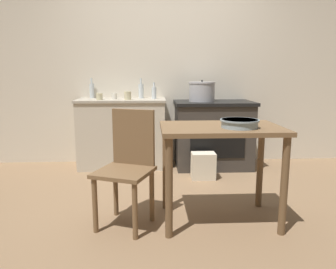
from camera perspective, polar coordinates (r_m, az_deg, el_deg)
The scene contains 15 objects.
ground_plane at distance 3.12m, azimuth 0.45°, elevation -11.96°, with size 14.00×14.00×0.00m, color #896B4C.
wall_back at distance 4.46m, azimuth -0.75°, elevation 11.61°, with size 8.00×0.07×2.55m.
counter_cabinet at distance 4.25m, azimuth -8.00°, elevation 0.25°, with size 1.11×0.54×0.88m.
stove at distance 4.26m, azimuth 7.83°, elevation 0.08°, with size 0.99×0.66×0.85m.
work_table at distance 2.63m, azimuth 9.12°, elevation -1.54°, with size 0.94×0.63×0.79m.
chair at distance 2.61m, azimuth -7.01°, elevation -5.15°, with size 0.52×0.52×0.91m.
flour_sack at distance 3.79m, azimuth 6.15°, elevation -5.44°, with size 0.27×0.19×0.30m, color beige.
stock_pot at distance 4.16m, azimuth 5.91°, elevation 7.44°, with size 0.33×0.33×0.27m.
mixing_bowl_large at distance 2.55m, azimuth 12.35°, elevation 1.98°, with size 0.30×0.30×0.06m.
bottle_far_left at distance 4.45m, azimuth -13.13°, elevation 7.49°, with size 0.06×0.06×0.26m.
bottle_left at distance 4.20m, azimuth -2.45°, elevation 7.33°, with size 0.06×0.06×0.21m.
bottle_mid_left at distance 4.31m, azimuth -4.72°, elevation 7.64°, with size 0.07×0.07×0.26m.
cup_center_left at distance 4.07m, azimuth -7.03°, elevation 6.74°, with size 0.09×0.09×0.10m, color beige.
cup_center at distance 4.17m, azimuth -9.33°, elevation 6.59°, with size 0.07×0.07×0.08m, color silver.
cup_center_right at distance 4.12m, azimuth -11.86°, elevation 6.49°, with size 0.08×0.08×0.08m, color beige.
Camera 1 is at (-0.17, -2.87, 1.19)m, focal length 35.00 mm.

